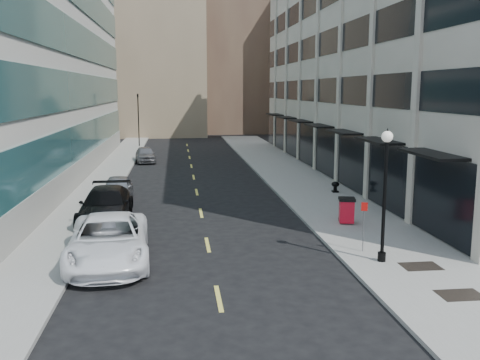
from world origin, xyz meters
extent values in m
plane|color=black|center=(0.00, 0.00, 0.00)|extent=(160.00, 160.00, 0.00)
cube|color=gray|center=(7.50, 20.00, 0.07)|extent=(5.00, 80.00, 0.15)
cube|color=gray|center=(-6.50, 20.00, 0.07)|extent=(3.00, 80.00, 0.15)
cube|color=beige|center=(17.00, 27.00, 9.00)|extent=(14.00, 46.00, 18.00)
cube|color=black|center=(10.02, 27.00, 2.00)|extent=(0.18, 46.00, 3.60)
cube|color=black|center=(10.03, 27.00, 6.50)|extent=(0.12, 46.00, 1.80)
cube|color=black|center=(10.03, 27.00, 10.00)|extent=(0.12, 46.00, 1.80)
cube|color=beige|center=(10.00, 10.00, 9.00)|extent=(0.35, 0.60, 18.00)
cube|color=beige|center=(10.00, 16.00, 9.00)|extent=(0.35, 0.60, 18.00)
cube|color=beige|center=(10.00, 22.00, 9.00)|extent=(0.35, 0.60, 18.00)
cube|color=beige|center=(10.00, 28.00, 9.00)|extent=(0.35, 0.60, 18.00)
cube|color=beige|center=(10.00, 34.00, 9.00)|extent=(0.35, 0.60, 18.00)
cube|color=beige|center=(10.00, 40.00, 9.00)|extent=(0.35, 0.60, 18.00)
cube|color=beige|center=(10.00, 46.00, 9.00)|extent=(0.35, 0.60, 18.00)
cube|color=black|center=(9.35, 7.00, 3.90)|extent=(1.30, 4.00, 0.12)
cube|color=black|center=(9.35, 13.00, 3.90)|extent=(1.30, 4.00, 0.12)
cube|color=black|center=(9.35, 19.00, 3.90)|extent=(1.30, 4.00, 0.12)
cube|color=black|center=(9.35, 25.00, 3.90)|extent=(1.30, 4.00, 0.12)
cube|color=black|center=(9.35, 31.00, 3.90)|extent=(1.30, 4.00, 0.12)
cube|color=black|center=(9.35, 37.00, 3.90)|extent=(1.30, 4.00, 0.12)
cube|color=black|center=(9.35, 43.00, 3.90)|extent=(1.30, 4.00, 0.12)
cube|color=gray|center=(-7.96, 27.00, 0.90)|extent=(0.20, 46.00, 1.80)
cube|color=#2A6163|center=(-7.97, 27.00, 3.00)|extent=(0.14, 45.60, 2.40)
cube|color=#2A6163|center=(-7.97, 27.00, 6.50)|extent=(0.14, 45.60, 2.40)
cube|color=#2A6163|center=(-7.97, 27.00, 10.00)|extent=(0.14, 45.60, 2.40)
cube|color=#917D5F|center=(-4.00, 68.00, 14.00)|extent=(14.00, 18.00, 28.00)
cube|color=brown|center=(8.00, 72.00, 17.00)|extent=(12.00, 16.00, 34.00)
cube|color=#917D5F|center=(-14.00, 78.00, 11.00)|extent=(12.00, 14.00, 22.00)
cube|color=beige|center=(18.00, 66.00, 10.00)|extent=(10.00, 14.00, 20.00)
cube|color=black|center=(7.60, 1.00, 0.15)|extent=(1.40, 1.00, 0.01)
cube|color=black|center=(7.60, 3.80, 0.15)|extent=(1.40, 1.00, 0.01)
cube|color=#D8CC4C|center=(0.00, 2.00, 0.01)|extent=(0.15, 2.20, 0.01)
cube|color=#D8CC4C|center=(0.00, 8.00, 0.01)|extent=(0.15, 2.20, 0.01)
cube|color=#D8CC4C|center=(0.00, 14.00, 0.01)|extent=(0.15, 2.20, 0.01)
cube|color=#D8CC4C|center=(0.00, 20.00, 0.01)|extent=(0.15, 2.20, 0.01)
cube|color=#D8CC4C|center=(0.00, 26.00, 0.01)|extent=(0.15, 2.20, 0.01)
cube|color=#D8CC4C|center=(0.00, 32.00, 0.01)|extent=(0.15, 2.20, 0.01)
cube|color=#D8CC4C|center=(0.00, 38.00, 0.01)|extent=(0.15, 2.20, 0.01)
cube|color=#D8CC4C|center=(0.00, 44.00, 0.01)|extent=(0.15, 2.20, 0.01)
cube|color=#D8CC4C|center=(0.00, 50.00, 0.01)|extent=(0.15, 2.20, 0.01)
cylinder|color=black|center=(-5.50, 48.00, 3.00)|extent=(0.12, 0.12, 6.00)
imported|color=black|center=(-5.50, 48.00, 5.99)|extent=(0.66, 0.66, 1.98)
imported|color=white|center=(-3.88, 6.00, 0.89)|extent=(3.38, 6.62, 1.79)
imported|color=black|center=(-4.80, 12.52, 0.86)|extent=(2.41, 5.91, 1.72)
imported|color=gray|center=(-4.80, 17.96, 0.73)|extent=(1.78, 4.30, 1.46)
imported|color=slate|center=(-4.09, 35.00, 0.72)|extent=(2.19, 4.40, 1.44)
cube|color=red|center=(6.90, 10.39, 0.75)|extent=(0.81, 0.81, 1.10)
cube|color=black|center=(6.90, 10.39, 1.34)|extent=(0.91, 0.91, 0.13)
cylinder|color=black|center=(6.68, 10.75, 0.27)|extent=(0.07, 0.24, 0.24)
cylinder|color=black|center=(7.12, 10.75, 0.27)|extent=(0.07, 0.24, 0.24)
cylinder|color=black|center=(6.40, 4.56, 0.32)|extent=(0.31, 0.31, 0.34)
cylinder|color=black|center=(6.40, 4.56, 2.54)|extent=(0.13, 0.13, 4.39)
sphere|color=silver|center=(6.40, 4.56, 4.88)|extent=(0.42, 0.42, 0.42)
cone|color=black|center=(6.40, 4.56, 5.12)|extent=(0.11, 0.11, 0.17)
cylinder|color=slate|center=(6.11, 5.86, 1.23)|extent=(0.04, 0.04, 2.15)
cube|color=#A90E0B|center=(6.11, 5.84, 1.99)|extent=(0.25, 0.11, 0.34)
cube|color=black|center=(8.69, 18.17, 0.20)|extent=(0.38, 0.38, 0.11)
cylinder|color=black|center=(8.69, 18.17, 0.41)|extent=(0.23, 0.23, 0.35)
ellipsoid|color=black|center=(8.69, 18.17, 0.66)|extent=(0.49, 0.49, 0.35)
camera|label=1|loc=(-1.24, -14.11, 6.57)|focal=40.00mm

